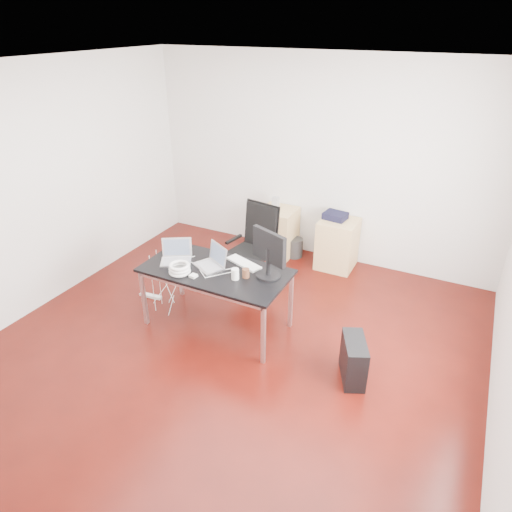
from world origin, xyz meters
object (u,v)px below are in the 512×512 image
at_px(office_chair, 255,243).
at_px(filing_cabinet_left, 278,232).
at_px(desk, 216,274).
at_px(filing_cabinet_right, 337,244).
at_px(pc_tower, 353,360).

relative_size(office_chair, filing_cabinet_left, 1.54).
distance_m(desk, filing_cabinet_left, 1.99).
bearing_deg(filing_cabinet_right, office_chair, -129.74).
relative_size(office_chair, filing_cabinet_right, 1.54).
distance_m(office_chair, filing_cabinet_left, 1.00).
xyz_separation_m(filing_cabinet_left, pc_tower, (1.76, -2.11, -0.13)).
height_order(office_chair, filing_cabinet_right, office_chair).
bearing_deg(filing_cabinet_right, pc_tower, -67.98).
relative_size(desk, filing_cabinet_left, 2.29).
height_order(filing_cabinet_right, pc_tower, filing_cabinet_right).
xyz_separation_m(desk, filing_cabinet_right, (0.77, 1.96, -0.33)).
relative_size(filing_cabinet_right, pc_tower, 1.56).
xyz_separation_m(office_chair, pc_tower, (1.66, -1.14, -0.39)).
bearing_deg(office_chair, desk, -78.36).
bearing_deg(pc_tower, office_chair, 121.12).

